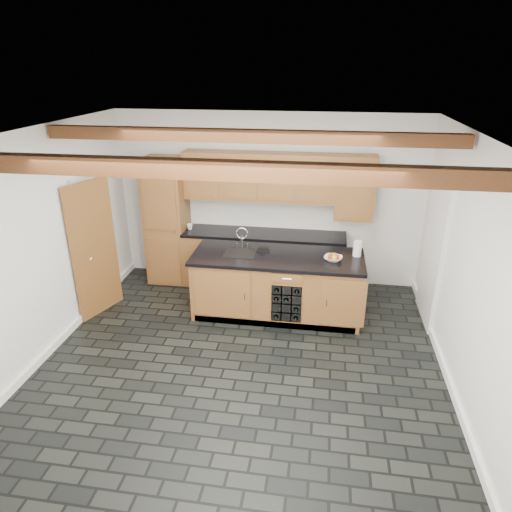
{
  "coord_description": "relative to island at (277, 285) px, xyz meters",
  "views": [
    {
      "loc": [
        0.92,
        -4.69,
        3.49
      ],
      "look_at": [
        0.06,
        0.8,
        1.12
      ],
      "focal_mm": 32.0,
      "sensor_mm": 36.0,
      "label": 1
    }
  ],
  "objects": [
    {
      "name": "kitchen_scale",
      "position": [
        -0.24,
        0.17,
        0.49
      ],
      "size": [
        0.2,
        0.14,
        0.06
      ],
      "rotation": [
        0.0,
        0.0,
        0.25
      ],
      "color": "black",
      "rests_on": "island"
    },
    {
      "name": "room_shell",
      "position": [
        -0.39,
        -0.75,
        1.06
      ],
      "size": [
        5.01,
        5.0,
        5.0
      ],
      "color": "white",
      "rests_on": "ground"
    },
    {
      "name": "ground",
      "position": [
        -0.31,
        -1.28,
        -0.46
      ],
      "size": [
        5.0,
        5.0,
        0.0
      ],
      "primitive_type": "plane",
      "color": "black",
      "rests_on": "ground"
    },
    {
      "name": "back_cabinetry",
      "position": [
        -0.68,
        0.95,
        0.51
      ],
      "size": [
        3.65,
        0.62,
        2.2
      ],
      "color": "#9E6032",
      "rests_on": "ground"
    },
    {
      "name": "paper_towel",
      "position": [
        1.11,
        0.17,
        0.58
      ],
      "size": [
        0.12,
        0.12,
        0.22
      ],
      "primitive_type": "cylinder",
      "color": "white",
      "rests_on": "island"
    },
    {
      "name": "mug",
      "position": [
        -1.57,
        0.89,
        0.51
      ],
      "size": [
        0.13,
        0.13,
        0.09
      ],
      "primitive_type": "imported",
      "rotation": [
        0.0,
        0.0,
        -0.35
      ],
      "color": "white",
      "rests_on": "back_cabinetry"
    },
    {
      "name": "fruit_cluster",
      "position": [
        0.78,
        -0.05,
        0.53
      ],
      "size": [
        0.16,
        0.17,
        0.07
      ],
      "color": "red",
      "rests_on": "fruit_bowl"
    },
    {
      "name": "faucet",
      "position": [
        -0.56,
        0.05,
        0.5
      ],
      "size": [
        0.45,
        0.4,
        0.34
      ],
      "color": "black",
      "rests_on": "island"
    },
    {
      "name": "fruit_bowl",
      "position": [
        0.78,
        -0.05,
        0.5
      ],
      "size": [
        0.3,
        0.3,
        0.06
      ],
      "primitive_type": "imported",
      "rotation": [
        0.0,
        0.0,
        -0.24
      ],
      "color": "white",
      "rests_on": "island"
    },
    {
      "name": "island",
      "position": [
        0.0,
        0.0,
        0.0
      ],
      "size": [
        2.48,
        0.96,
        0.93
      ],
      "color": "#9E6032",
      "rests_on": "ground"
    }
  ]
}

